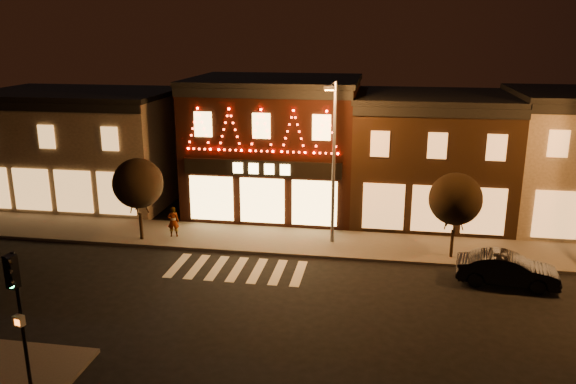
% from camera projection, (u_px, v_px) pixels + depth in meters
% --- Properties ---
extents(ground, '(120.00, 120.00, 0.00)m').
position_uv_depth(ground, '(213.00, 307.00, 24.00)').
color(ground, black).
rests_on(ground, ground).
extents(sidewalk_far, '(44.00, 4.00, 0.15)m').
position_uv_depth(sidewalk_far, '(291.00, 241.00, 31.26)').
color(sidewalk_far, '#47423D').
rests_on(sidewalk_far, ground).
extents(building_left, '(12.20, 8.28, 7.30)m').
position_uv_depth(building_left, '(83.00, 146.00, 38.34)').
color(building_left, brown).
rests_on(building_left, ground).
extents(building_pulp, '(10.20, 8.34, 8.30)m').
position_uv_depth(building_pulp, '(275.00, 145.00, 36.13)').
color(building_pulp, black).
rests_on(building_pulp, ground).
extents(building_right_a, '(9.20, 8.28, 7.50)m').
position_uv_depth(building_right_a, '(430.00, 156.00, 34.74)').
color(building_right_a, '#362112').
rests_on(building_right_a, ground).
extents(traffic_signal_near, '(0.38, 0.48, 4.56)m').
position_uv_depth(traffic_signal_near, '(16.00, 295.00, 17.55)').
color(traffic_signal_near, black).
rests_on(traffic_signal_near, sidewalk_near).
extents(streetlamp_mid, '(0.55, 1.95, 8.51)m').
position_uv_depth(streetlamp_mid, '(333.00, 151.00, 29.41)').
color(streetlamp_mid, '#59595E').
rests_on(streetlamp_mid, sidewalk_far).
extents(tree_left, '(2.67, 2.67, 4.47)m').
position_uv_depth(tree_left, '(138.00, 183.00, 30.55)').
color(tree_left, black).
rests_on(tree_left, sidewalk_far).
extents(tree_right, '(2.57, 2.57, 4.30)m').
position_uv_depth(tree_right, '(455.00, 199.00, 28.13)').
color(tree_right, black).
rests_on(tree_right, sidewalk_far).
extents(dark_sedan, '(4.56, 2.04, 1.45)m').
position_uv_depth(dark_sedan, '(507.00, 270.00, 25.96)').
color(dark_sedan, black).
rests_on(dark_sedan, ground).
extents(pedestrian, '(0.70, 0.55, 1.70)m').
position_uv_depth(pedestrian, '(173.00, 222.00, 31.57)').
color(pedestrian, gray).
rests_on(pedestrian, sidewalk_far).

